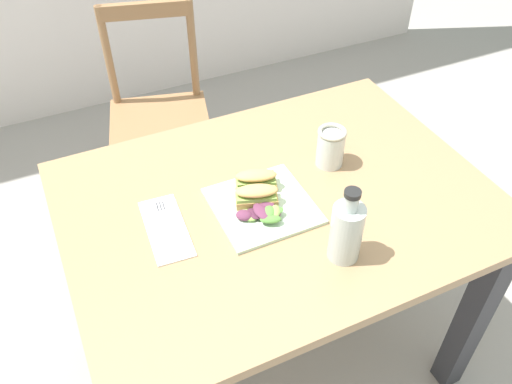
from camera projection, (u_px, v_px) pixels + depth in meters
dining_table at (277, 234)px, 1.49m from camera, size 1.12×0.83×0.74m
chair_wooden_far at (159, 116)px, 2.19m from camera, size 0.49×0.49×0.87m
plate_lunch at (263, 206)px, 1.36m from camera, size 0.25×0.25×0.01m
sandwich_half_front at (257, 195)px, 1.35m from camera, size 0.12×0.09×0.06m
sandwich_half_back at (256, 180)px, 1.39m from camera, size 0.12×0.09×0.06m
salad_mixed_greens at (262, 213)px, 1.32m from camera, size 0.13×0.10×0.03m
napkin_folded at (166, 228)px, 1.31m from camera, size 0.11×0.23×0.00m
fork_on_napkin at (165, 222)px, 1.32m from camera, size 0.04×0.19×0.00m
bottle_cold_brew at (346, 234)px, 1.20m from camera, size 0.07×0.07×0.20m
mason_jar_iced_tea at (330, 149)px, 1.47m from camera, size 0.08×0.08×0.11m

